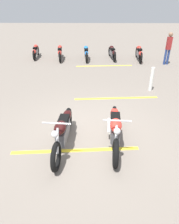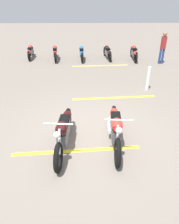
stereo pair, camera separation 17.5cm
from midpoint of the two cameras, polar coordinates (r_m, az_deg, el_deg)
ground_plane at (r=5.81m, az=-0.86°, el=-5.75°), size 60.00×60.00×0.00m
motorcycle_bright_foreground at (r=5.22m, az=6.36°, el=-4.30°), size 2.23×0.62×1.04m
motorcycle_dark_foreground at (r=5.11m, az=-8.23°, el=-5.26°), size 2.23×0.62×1.04m
motorcycle_row_far_left at (r=13.22m, az=12.08°, el=16.05°), size 2.17×0.31×0.82m
motorcycle_row_left at (r=13.23m, az=4.71°, el=16.45°), size 2.04×0.39×0.77m
motorcycle_row_center at (r=12.95m, az=-2.67°, el=16.30°), size 2.11×0.32×0.79m
motorcycle_row_right at (r=13.13m, az=-10.04°, el=16.14°), size 2.16×0.41×0.82m
motorcycle_row_far_right at (r=13.87m, az=-16.70°, el=15.99°), size 2.05×0.36×0.77m
bystander_near_row at (r=12.71m, az=19.64°, el=17.03°), size 0.23×0.30×1.76m
bollard_post at (r=8.70m, az=15.67°, el=9.10°), size 0.14×0.14×0.97m
parking_stripe_near at (r=5.18m, az=-4.60°, el=-10.84°), size 0.36×3.20×0.01m
parking_stripe_mid at (r=7.85m, az=6.29°, el=4.01°), size 0.36×3.20×0.01m
parking_stripe_far at (r=11.85m, az=2.53°, el=12.93°), size 0.36×3.20×0.01m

